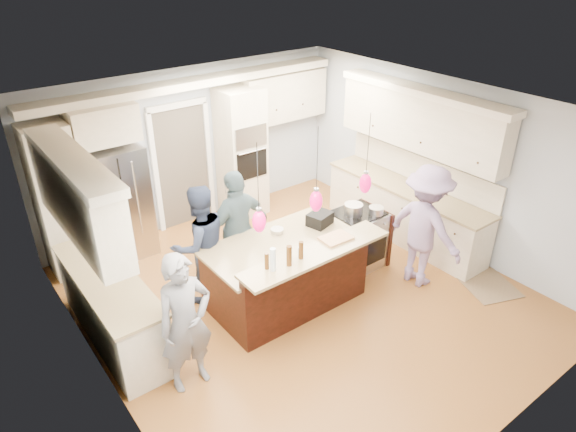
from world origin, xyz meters
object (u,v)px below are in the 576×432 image
at_px(island_range, 357,239).
at_px(person_bar_end, 186,323).
at_px(person_far_left, 200,245).
at_px(kitchen_island, 286,272).
at_px(refrigerator, 117,203).

relative_size(island_range, person_bar_end, 0.54).
bearing_deg(person_bar_end, person_far_left, 55.71).
distance_m(island_range, person_far_left, 2.40).
distance_m(kitchen_island, person_far_left, 1.21).
bearing_deg(person_far_left, island_range, 163.87).
bearing_deg(kitchen_island, person_far_left, 137.70).
xyz_separation_m(kitchen_island, island_range, (1.41, 0.08, -0.03)).
bearing_deg(kitchen_island, island_range, 3.10).
bearing_deg(island_range, person_bar_end, -169.28).
relative_size(person_bar_end, person_far_left, 0.99).
height_order(island_range, person_far_left, person_far_left).
xyz_separation_m(kitchen_island, person_far_left, (-0.86, 0.78, 0.37)).
bearing_deg(person_bar_end, refrigerator, 82.09).
bearing_deg(refrigerator, person_bar_end, -98.24).
bearing_deg(person_bar_end, kitchen_island, 16.92).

